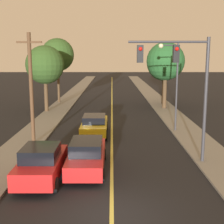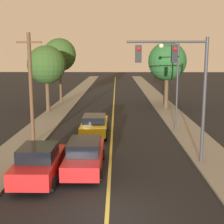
# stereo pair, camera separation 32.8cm
# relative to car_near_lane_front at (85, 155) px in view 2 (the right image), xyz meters

# --- Properties ---
(ground_plane) EXTENTS (200.00, 200.00, 0.00)m
(ground_plane) POSITION_rel_car_near_lane_front_xyz_m (1.28, -4.72, -0.80)
(ground_plane) COLOR black
(road_surface) EXTENTS (9.16, 80.00, 0.01)m
(road_surface) POSITION_rel_car_near_lane_front_xyz_m (1.28, 31.28, -0.80)
(road_surface) COLOR black
(road_surface) RESTS_ON ground
(sidewalk_left) EXTENTS (2.50, 80.00, 0.12)m
(sidewalk_left) POSITION_rel_car_near_lane_front_xyz_m (-4.55, 31.28, -0.74)
(sidewalk_left) COLOR gray
(sidewalk_left) RESTS_ON ground
(sidewalk_right) EXTENTS (2.50, 80.00, 0.12)m
(sidewalk_right) POSITION_rel_car_near_lane_front_xyz_m (7.11, 31.28, -0.74)
(sidewalk_right) COLOR gray
(sidewalk_right) RESTS_ON ground
(car_near_lane_front) EXTENTS (1.90, 5.02, 1.61)m
(car_near_lane_front) POSITION_rel_car_near_lane_front_xyz_m (0.00, 0.00, 0.00)
(car_near_lane_front) COLOR red
(car_near_lane_front) RESTS_ON ground
(car_near_lane_second) EXTENTS (1.94, 4.77, 1.53)m
(car_near_lane_second) POSITION_rel_car_near_lane_front_xyz_m (-0.00, 7.07, 0.00)
(car_near_lane_second) COLOR gold
(car_near_lane_second) RESTS_ON ground
(car_outer_lane_front) EXTENTS (1.95, 4.35, 1.71)m
(car_outer_lane_front) POSITION_rel_car_near_lane_front_xyz_m (-2.02, -1.39, 0.05)
(car_outer_lane_front) COLOR red
(car_outer_lane_front) RESTS_ON ground
(traffic_signal_mast) EXTENTS (4.22, 0.42, 6.65)m
(traffic_signal_mast) POSITION_rel_car_near_lane_front_xyz_m (4.98, 1.04, 4.03)
(traffic_signal_mast) COLOR #333338
(traffic_signal_mast) RESTS_ON ground
(streetlamp_right) EXTENTS (1.54, 0.36, 6.61)m
(streetlamp_right) POSITION_rel_car_near_lane_front_xyz_m (5.86, 8.25, 3.57)
(streetlamp_right) COLOR #333338
(streetlamp_right) RESTS_ON ground
(utility_pole_left) EXTENTS (1.60, 0.24, 7.14)m
(utility_pole_left) POSITION_rel_car_near_lane_front_xyz_m (-3.90, 4.59, 3.04)
(utility_pole_left) COLOR #513823
(utility_pole_left) RESTS_ON ground
(tree_left_near) EXTENTS (3.96, 3.96, 7.76)m
(tree_left_near) POSITION_rel_car_near_lane_front_xyz_m (-5.28, 22.90, 5.07)
(tree_left_near) COLOR #4C3823
(tree_left_near) RESTS_ON ground
(tree_left_far) EXTENTS (3.90, 3.90, 6.73)m
(tree_left_far) POSITION_rel_car_near_lane_front_xyz_m (-5.52, 16.59, 4.07)
(tree_left_far) COLOR #4C3823
(tree_left_far) RESTS_ON ground
(tree_right_near) EXTENTS (4.06, 4.06, 6.80)m
(tree_right_near) POSITION_rel_car_near_lane_front_xyz_m (7.45, 21.73, 4.07)
(tree_right_near) COLOR #4C3823
(tree_right_near) RESTS_ON ground
(tree_right_far) EXTENTS (4.10, 4.10, 7.15)m
(tree_right_far) POSITION_rel_car_near_lane_front_xyz_m (7.05, 18.56, 4.39)
(tree_right_far) COLOR #4C3823
(tree_right_far) RESTS_ON ground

